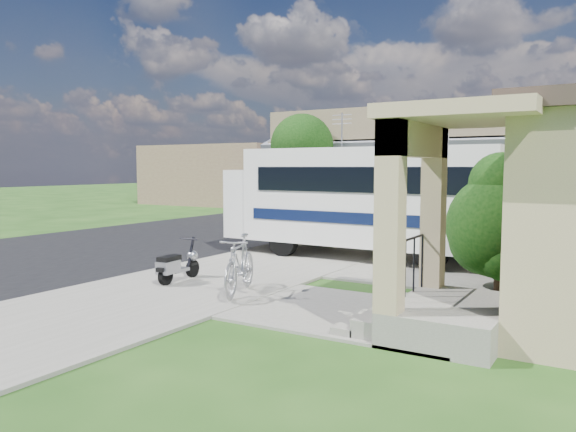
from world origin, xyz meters
The scene contains 18 objects.
ground centered at (0.00, 0.00, 0.00)m, with size 120.00×120.00×0.00m, color #183E10.
street_slab centered at (-7.50, 10.00, 0.01)m, with size 9.00×80.00×0.02m, color black.
sidewalk_slab centered at (-1.00, 10.00, 0.03)m, with size 4.00×80.00×0.06m, color slate.
driveway_slab centered at (1.50, 4.50, 0.03)m, with size 7.00×6.00×0.05m, color slate.
walk_slab centered at (3.00, -1.00, 0.03)m, with size 4.00×3.00×0.05m, color slate.
warehouse centered at (0.00, 13.97, 1.99)m, with size 12.50×8.40×5.04m.
distant_bldg_far centered at (-17.00, 22.00, 2.00)m, with size 10.00×8.00×4.00m, color brown.
distant_bldg_near centered at (-15.00, 34.00, 1.60)m, with size 8.00×7.00×3.20m, color #756349.
street_tree_a centered at (-3.70, 9.05, 3.25)m, with size 2.44×2.40×4.58m.
street_tree_b centered at (-3.70, 19.05, 3.39)m, with size 2.44×2.40×4.73m.
street_tree_c centered at (-3.70, 28.05, 3.10)m, with size 2.44×2.40×4.42m.
motorhome centered at (0.66, 4.68, 1.72)m, with size 7.86×2.65×4.02m.
shrub centered at (4.81, 2.09, 1.46)m, with size 2.32×2.21×2.85m.
scooter centered at (-1.41, -0.67, 0.42)m, with size 0.49×1.39×0.92m.
bicycle centered at (0.44, -0.90, 0.58)m, with size 0.55×1.93×1.16m, color #95969C.
pickup_truck centered at (-5.73, 13.46, 0.89)m, with size 2.95×6.40×1.78m, color silver.
van centered at (-6.80, 19.98, 0.97)m, with size 2.72×6.68×1.94m, color silver.
garden_hose centered at (3.38, -0.22, 0.10)m, with size 0.46×0.46×0.21m, color #136113.
Camera 1 is at (6.88, -9.73, 2.55)m, focal length 35.00 mm.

